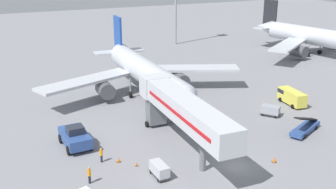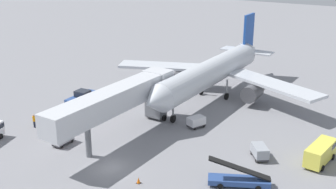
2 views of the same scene
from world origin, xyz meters
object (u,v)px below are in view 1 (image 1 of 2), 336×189
object	(u,v)px
pushback_tug	(75,137)
safety_cone_charlie	(118,160)
safety_cone_alpha	(136,164)
service_van_rear_right	(291,96)
belt_loader_truck	(305,127)
airplane_background	(317,37)
baggage_cart_far_center	(195,112)
safety_cone_bravo	(274,160)
ground_crew_worker_foreground	(101,155)
jet_bridge	(179,107)
baggage_cart_near_right	(270,110)
airplane_at_gate	(144,72)
ground_crew_worker_midground	(89,175)
baggage_cart_near_left	(159,170)

from	to	relation	value
pushback_tug	safety_cone_charlie	distance (m)	7.12
safety_cone_alpha	pushback_tug	bearing A→B (deg)	121.77
service_van_rear_right	safety_cone_charlie	distance (m)	31.75
belt_loader_truck	airplane_background	world-z (taller)	airplane_background
safety_cone_charlie	belt_loader_truck	bearing A→B (deg)	-6.73
baggage_cart_far_center	safety_cone_bravo	world-z (taller)	baggage_cart_far_center
safety_cone_bravo	belt_loader_truck	bearing A→B (deg)	27.71
baggage_cart_far_center	ground_crew_worker_foreground	size ratio (longest dim) A/B	1.49
jet_bridge	baggage_cart_near_right	world-z (taller)	jet_bridge
airplane_at_gate	airplane_background	world-z (taller)	airplane_background
ground_crew_worker_midground	safety_cone_alpha	size ratio (longest dim) A/B	3.85
safety_cone_charlie	pushback_tug	bearing A→B (deg)	118.81
ground_crew_worker_midground	safety_cone_bravo	size ratio (longest dim) A/B	2.78
baggage_cart_near_left	baggage_cart_far_center	bearing A→B (deg)	48.03
pushback_tug	belt_loader_truck	world-z (taller)	belt_loader_truck
airplane_at_gate	belt_loader_truck	bearing A→B (deg)	-59.35
baggage_cart_near_left	safety_cone_charlie	world-z (taller)	baggage_cart_near_left
jet_bridge	baggage_cart_far_center	bearing A→B (deg)	49.40
safety_cone_bravo	baggage_cart_near_left	bearing A→B (deg)	168.00
service_van_rear_right	ground_crew_worker_foreground	size ratio (longest dim) A/B	3.19
belt_loader_truck	safety_cone_bravo	distance (m)	10.29
baggage_cart_far_center	safety_cone_alpha	world-z (taller)	baggage_cart_far_center
baggage_cart_near_right	service_van_rear_right	bearing A→B (deg)	22.20
airplane_background	airplane_at_gate	bearing A→B (deg)	-168.45
baggage_cart_near_left	safety_cone_alpha	xyz separation A→B (m)	(-1.35, 3.23, -0.60)
belt_loader_truck	ground_crew_worker_foreground	size ratio (longest dim) A/B	3.60
airplane_at_gate	jet_bridge	bearing A→B (deg)	-100.26
baggage_cart_near_right	baggage_cart_near_left	distance (m)	23.72
belt_loader_truck	pushback_tug	bearing A→B (deg)	162.20
baggage_cart_near_right	ground_crew_worker_foreground	size ratio (longest dim) A/B	1.68
airplane_at_gate	safety_cone_alpha	distance (m)	24.19
service_van_rear_right	safety_cone_alpha	bearing A→B (deg)	-164.59
baggage_cart_near_right	ground_crew_worker_midground	distance (m)	29.84
pushback_tug	ground_crew_worker_midground	bearing A→B (deg)	-94.82
baggage_cart_near_left	belt_loader_truck	bearing A→B (deg)	5.13
ground_crew_worker_foreground	safety_cone_bravo	xyz separation A→B (m)	(17.66, -8.60, -0.61)
jet_bridge	ground_crew_worker_midground	xyz separation A→B (m)	(-12.11, -3.39, -4.25)
ground_crew_worker_midground	airplane_background	size ratio (longest dim) A/B	0.05
airplane_at_gate	belt_loader_truck	size ratio (longest dim) A/B	5.64
belt_loader_truck	safety_cone_charlie	xyz separation A→B (m)	(-25.04, 2.95, -0.45)
baggage_cart_near_left	ground_crew_worker_midground	world-z (taller)	ground_crew_worker_midground
safety_cone_bravo	ground_crew_worker_midground	bearing A→B (deg)	166.84
baggage_cart_near_right	airplane_background	bearing A→B (deg)	36.72
jet_bridge	pushback_tug	distance (m)	13.34
ground_crew_worker_foreground	safety_cone_charlie	xyz separation A→B (m)	(1.72, -0.86, -0.63)
safety_cone_charlie	ground_crew_worker_foreground	bearing A→B (deg)	153.40
baggage_cart_near_left	ground_crew_worker_foreground	xyz separation A→B (m)	(-4.56, 5.81, 0.11)
service_van_rear_right	safety_cone_bravo	size ratio (longest dim) A/B	8.44
belt_loader_truck	service_van_rear_right	bearing A→B (deg)	57.28
airplane_background	service_van_rear_right	bearing A→B (deg)	-140.65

